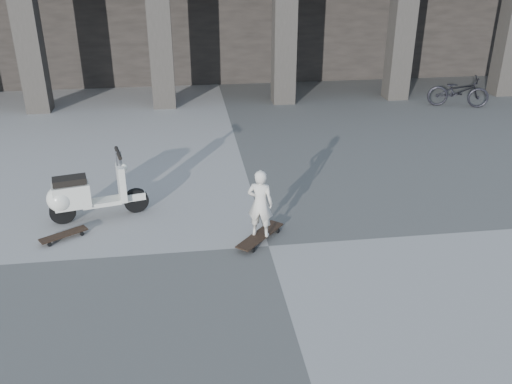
{
  "coord_description": "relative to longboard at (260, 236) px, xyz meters",
  "views": [
    {
      "loc": [
        -1.23,
        -7.48,
        4.48
      ],
      "look_at": [
        -0.11,
        0.7,
        0.65
      ],
      "focal_mm": 38.0,
      "sensor_mm": 36.0,
      "label": 1
    }
  ],
  "objects": [
    {
      "name": "ground",
      "position": [
        0.11,
        -0.2,
        -0.09
      ],
      "size": [
        90.0,
        90.0,
        0.0
      ],
      "primitive_type": "plane",
      "color": "#494947",
      "rests_on": "ground"
    },
    {
      "name": "longboard",
      "position": [
        0.0,
        0.0,
        0.0
      ],
      "size": [
        0.9,
        0.98,
        0.11
      ],
      "rotation": [
        0.0,
        0.0,
        0.85
      ],
      "color": "black",
      "rests_on": "ground"
    },
    {
      "name": "child",
      "position": [
        0.0,
        0.0,
        0.59
      ],
      "size": [
        0.49,
        0.4,
        1.14
      ],
      "primitive_type": "imported",
      "rotation": [
        0.0,
        0.0,
        2.78
      ],
      "color": "beige",
      "rests_on": "longboard"
    },
    {
      "name": "bicycle",
      "position": [
        6.93,
        7.1,
        0.37
      ],
      "size": [
        1.84,
        1.12,
        0.91
      ],
      "primitive_type": "imported",
      "rotation": [
        0.0,
        0.0,
        1.25
      ],
      "color": "black",
      "rests_on": "ground"
    },
    {
      "name": "skateboard_spare",
      "position": [
        -3.21,
        0.49,
        -0.01
      ],
      "size": [
        0.77,
        0.58,
        0.09
      ],
      "rotation": [
        0.0,
        0.0,
        0.57
      ],
      "color": "black",
      "rests_on": "ground"
    },
    {
      "name": "scooter",
      "position": [
        -2.98,
        1.15,
        0.39
      ],
      "size": [
        1.7,
        0.74,
        1.2
      ],
      "rotation": [
        0.0,
        0.0,
        0.22
      ],
      "color": "black",
      "rests_on": "ground"
    }
  ]
}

